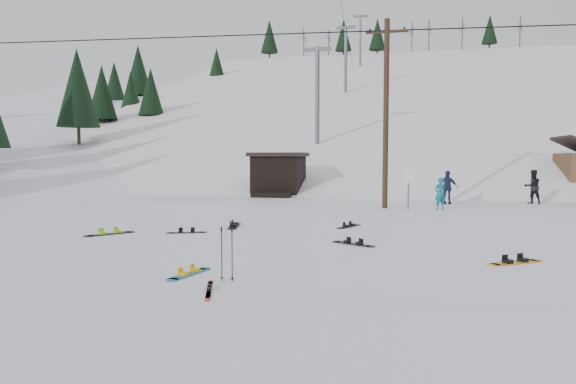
# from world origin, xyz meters

# --- Properties ---
(ground) EXTENTS (200.00, 200.00, 0.00)m
(ground) POSITION_xyz_m (0.00, 0.00, 0.00)
(ground) COLOR white
(ground) RESTS_ON ground
(ski_slope) EXTENTS (60.00, 85.24, 65.97)m
(ski_slope) POSITION_xyz_m (0.00, 55.00, -12.00)
(ski_slope) COLOR white
(ski_slope) RESTS_ON ground
(ridge_left) EXTENTS (47.54, 95.03, 58.38)m
(ridge_left) POSITION_xyz_m (-36.00, 48.00, -11.00)
(ridge_left) COLOR white
(ridge_left) RESTS_ON ground
(treeline_left) EXTENTS (20.00, 64.00, 10.00)m
(treeline_left) POSITION_xyz_m (-34.00, 40.00, 0.00)
(treeline_left) COLOR black
(treeline_left) RESTS_ON ground
(treeline_crest) EXTENTS (50.00, 6.00, 10.00)m
(treeline_crest) POSITION_xyz_m (0.00, 86.00, 0.00)
(treeline_crest) COLOR black
(treeline_crest) RESTS_ON ski_slope
(utility_pole) EXTENTS (2.00, 0.26, 9.00)m
(utility_pole) POSITION_xyz_m (2.00, 14.00, 4.68)
(utility_pole) COLOR #3A2819
(utility_pole) RESTS_ON ground
(trail_sign) EXTENTS (0.50, 0.09, 1.85)m
(trail_sign) POSITION_xyz_m (3.10, 13.58, 1.27)
(trail_sign) COLOR #595B60
(trail_sign) RESTS_ON ground
(lift_hut) EXTENTS (3.40, 4.10, 2.75)m
(lift_hut) POSITION_xyz_m (-5.00, 20.94, 1.36)
(lift_hut) COLOR black
(lift_hut) RESTS_ON ground
(lift_tower_near) EXTENTS (2.20, 0.36, 8.00)m
(lift_tower_near) POSITION_xyz_m (-4.00, 30.00, 7.86)
(lift_tower_near) COLOR #595B60
(lift_tower_near) RESTS_ON ski_slope
(lift_tower_mid) EXTENTS (2.20, 0.36, 8.00)m
(lift_tower_mid) POSITION_xyz_m (-4.00, 50.00, 14.36)
(lift_tower_mid) COLOR #595B60
(lift_tower_mid) RESTS_ON ski_slope
(lift_tower_far) EXTENTS (2.20, 0.36, 8.00)m
(lift_tower_far) POSITION_xyz_m (-4.00, 70.00, 20.86)
(lift_tower_far) COLOR #595B60
(lift_tower_far) RESTS_ON ski_slope
(hero_snowboard) EXTENTS (0.52, 1.35, 0.10)m
(hero_snowboard) POSITION_xyz_m (-1.54, -1.15, 0.02)
(hero_snowboard) COLOR #166990
(hero_snowboard) RESTS_ON ground
(hero_skis) EXTENTS (0.56, 1.44, 0.08)m
(hero_skis) POSITION_xyz_m (-0.65, -2.27, 0.02)
(hero_skis) COLOR red
(hero_skis) RESTS_ON ground
(ski_poles) EXTENTS (0.30, 0.08, 1.09)m
(ski_poles) POSITION_xyz_m (-0.57, -1.49, 0.56)
(ski_poles) COLOR black
(ski_poles) RESTS_ON ground
(board_scatter_a) EXTENTS (1.24, 0.64, 0.09)m
(board_scatter_a) POSITION_xyz_m (-4.04, 4.36, 0.02)
(board_scatter_a) COLOR black
(board_scatter_a) RESTS_ON ground
(board_scatter_b) EXTENTS (0.60, 1.69, 0.12)m
(board_scatter_b) POSITION_xyz_m (-3.02, 6.17, 0.03)
(board_scatter_b) COLOR black
(board_scatter_b) RESTS_ON ground
(board_scatter_c) EXTENTS (1.11, 1.39, 0.12)m
(board_scatter_c) POSITION_xyz_m (-6.32, 3.51, 0.03)
(board_scatter_c) COLOR black
(board_scatter_c) RESTS_ON ground
(board_scatter_d) EXTENTS (1.28, 0.85, 0.10)m
(board_scatter_d) POSITION_xyz_m (1.50, 3.35, 0.03)
(board_scatter_d) COLOR black
(board_scatter_d) RESTS_ON ground
(board_scatter_e) EXTENTS (1.37, 1.04, 0.11)m
(board_scatter_e) POSITION_xyz_m (5.46, 1.61, 0.03)
(board_scatter_e) COLOR orange
(board_scatter_e) RESTS_ON ground
(board_scatter_f) EXTENTS (0.76, 1.31, 0.10)m
(board_scatter_f) POSITION_xyz_m (1.00, 6.96, 0.03)
(board_scatter_f) COLOR black
(board_scatter_f) RESTS_ON ground
(skier_teal) EXTENTS (0.65, 0.57, 1.50)m
(skier_teal) POSITION_xyz_m (4.56, 13.85, 0.75)
(skier_teal) COLOR #0C677B
(skier_teal) RESTS_ON ground
(skier_dark) EXTENTS (0.97, 0.81, 1.79)m
(skier_dark) POSITION_xyz_m (9.57, 18.20, 0.89)
(skier_dark) COLOR black
(skier_dark) RESTS_ON ground
(skier_navy) EXTENTS (1.11, 0.76, 1.76)m
(skier_navy) POSITION_xyz_m (5.14, 16.86, 0.88)
(skier_navy) COLOR #1C2747
(skier_navy) RESTS_ON ground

